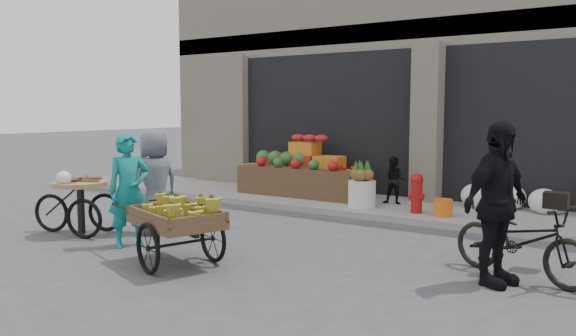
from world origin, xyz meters
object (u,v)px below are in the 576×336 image
Objects in this scene: pineapple_bin at (362,194)px; orange_bucket at (443,208)px; bicycle at (521,241)px; banana_cart at (174,215)px; fire_hydrant at (417,192)px; seated_person at (394,180)px; vendor_woman at (129,190)px; cyclist at (497,204)px; vendor_grey at (155,182)px; tricycle_cart at (80,199)px.

pineapple_bin is 1.61m from orange_bucket.
banana_cart is at bearing 134.85° from bicycle.
seated_person reaches higher than fire_hydrant.
seated_person is 0.41× the size of banana_cart.
fire_hydrant is 4.75m from banana_cart.
bicycle reaches higher than orange_bucket.
orange_bucket is 1.42m from seated_person.
vendor_woman is at bearing -122.72° from seated_person.
cyclist is (-0.20, -0.40, 0.47)m from bicycle.
pineapple_bin is 3.95m from vendor_grey.
seated_person is 4.65m from vendor_grey.
banana_cart is 1.23× the size of cyclist.
vendor_woman reaches higher than pineapple_bin.
orange_bucket is 0.19× the size of vendor_grey.
vendor_woman is (-1.62, -4.22, 0.44)m from pineapple_bin.
bicycle is (5.36, 0.63, -0.37)m from vendor_grey.
fire_hydrant is at bearing 53.32° from cyclist.
orange_bucket is 4.89m from banana_cart.
fire_hydrant is at bearing 59.61° from bicycle.
bicycle is at bearing -6.11° from tricycle_cart.
pineapple_bin is at bearing 161.67° from vendor_grey.
vendor_grey is (-2.37, -3.99, 0.24)m from seated_person.
vendor_grey is 5.41m from bicycle.
pineapple_bin is at bearing 104.40° from banana_cart.
orange_bucket is (1.60, -0.10, -0.10)m from pineapple_bin.
pineapple_bin is 4.58m from banana_cart.
banana_cart reaches higher than orange_bucket.
fire_hydrant is 0.41× the size of bicycle.
bicycle is at bearing -56.18° from orange_bucket.
fire_hydrant is at bearing -52.88° from seated_person.
bicycle is at bearing 108.54° from vendor_grey.
pineapple_bin is 1.11m from fire_hydrant.
tricycle_cart is at bearing -170.85° from banana_cart.
bicycle is at bearing 44.67° from banana_cart.
fire_hydrant is at bearing -4.70° from vendor_woman.
tricycle_cart is at bearing -138.35° from orange_bucket.
vendor_woman is 1.31m from tricycle_cart.
vendor_woman is 0.99× the size of vendor_grey.
seated_person is at bearing 5.68° from vendor_woman.
bicycle reaches higher than banana_cart.
cyclist is at bearing 172.95° from bicycle.
vendor_grey is at bearing 19.25° from tricycle_cart.
tricycle_cart is at bearing 118.28° from cyclist.
cyclist is (2.09, -3.11, 0.42)m from fire_hydrant.
tricycle_cart is 0.88× the size of vendor_grey.
bicycle reaches higher than fire_hydrant.
pineapple_bin is 0.28× the size of cyclist.
cyclist is at bearing -9.37° from tricycle_cart.
fire_hydrant is 0.49× the size of tricycle_cart.
vendor_grey reaches higher than pineapple_bin.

